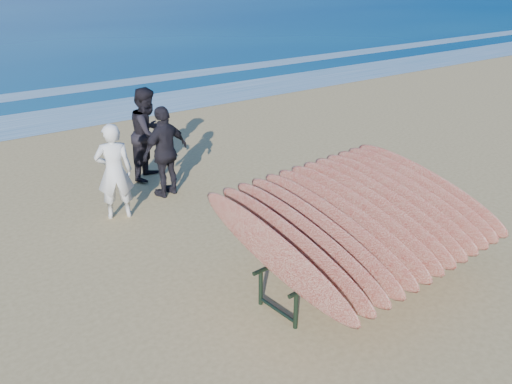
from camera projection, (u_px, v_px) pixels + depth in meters
ground at (288, 270)px, 7.80m from camera, size 120.00×120.00×0.00m
foam_near at (68, 117)px, 15.28m from camera, size 160.00×160.00×0.00m
foam_far at (34, 94)px, 17.90m from camera, size 160.00×160.00×0.00m
surfboard_rack at (359, 217)px, 7.33m from camera, size 3.39×3.07×1.50m
person_white at (114, 172)px, 9.10m from camera, size 0.71×0.58×1.68m
person_dark_a at (148, 134)px, 10.79m from camera, size 1.14×1.12×1.85m
person_dark_b at (165, 152)px, 9.98m from camera, size 1.08×0.65×1.72m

